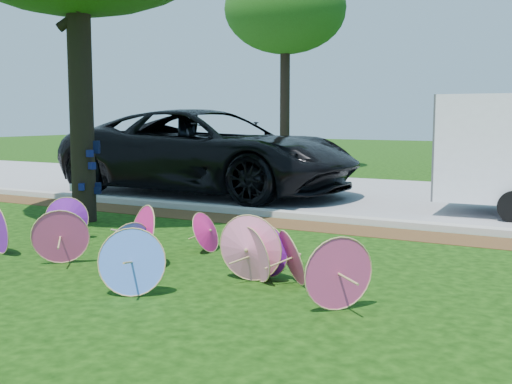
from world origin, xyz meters
TOP-DOWN VIEW (x-y plane):
  - ground at (0.00, 0.00)m, footprint 90.00×90.00m
  - mulch_strip at (0.00, 4.50)m, footprint 90.00×1.00m
  - curb at (0.00, 5.20)m, footprint 90.00×0.30m
  - street at (0.00, 9.35)m, footprint 90.00×8.00m
  - parasol_pile at (0.06, 0.51)m, footprint 5.92×2.90m
  - black_van at (-4.03, 7.67)m, footprint 7.76×3.69m

SIDE VIEW (x-z plane):
  - ground at x=0.00m, z-range 0.00..0.00m
  - mulch_strip at x=0.00m, z-range 0.00..0.01m
  - street at x=0.00m, z-range 0.00..0.01m
  - curb at x=0.00m, z-range 0.00..0.12m
  - parasol_pile at x=0.06m, z-range -0.05..0.79m
  - black_van at x=-4.03m, z-range 0.00..2.14m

